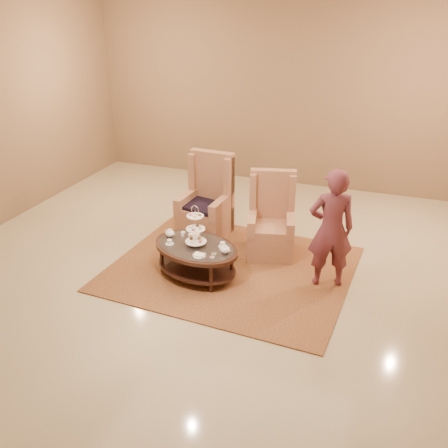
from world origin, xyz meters
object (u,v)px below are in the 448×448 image
at_px(tea_table, 196,251).
at_px(armchair_right, 271,227).
at_px(person, 331,229).
at_px(armchair_left, 207,208).

bearing_deg(tea_table, armchair_right, 70.42).
bearing_deg(person, armchair_left, -43.41).
bearing_deg(armchair_left, armchair_right, -8.73).
bearing_deg(armchair_right, tea_table, -140.25).
distance_m(armchair_left, armchair_right, 1.14).
relative_size(armchair_left, armchair_right, 1.07).
bearing_deg(armchair_right, person, -47.94).
bearing_deg(person, tea_table, -7.22).
distance_m(tea_table, armchair_right, 1.28).
relative_size(tea_table, person, 0.89).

